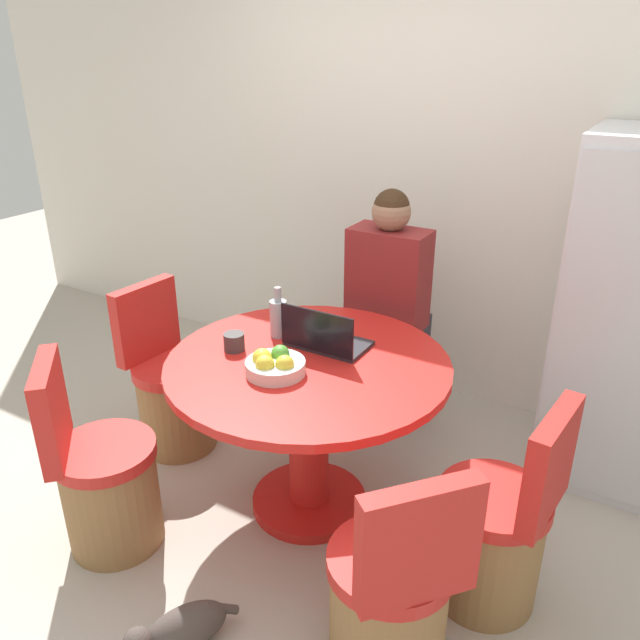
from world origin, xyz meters
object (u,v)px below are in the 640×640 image
object	(u,v)px
chair_left_side	(173,394)
refrigerator	(638,319)
chair_near_right_corner	(391,603)
laptop	(325,339)
chair_near_left_corner	(105,484)
dining_table	(308,403)
cat	(181,629)
chair_right_side	(495,536)
bottle	(278,317)
fruit_bowl	(274,365)
person_seated	(390,303)

from	to	relation	value
chair_left_side	refrigerator	bearing A→B (deg)	-60.75
chair_near_right_corner	laptop	xyz separation A→B (m)	(-0.67, 0.72, 0.51)
laptop	chair_near_left_corner	bearing A→B (deg)	51.26
dining_table	cat	world-z (taller)	dining_table
chair_right_side	chair_near_left_corner	xyz separation A→B (m)	(-1.50, -0.54, 0.00)
bottle	laptop	bearing A→B (deg)	-0.25
cat	chair_near_left_corner	bearing A→B (deg)	-81.74
chair_near_left_corner	fruit_bowl	bearing A→B (deg)	-95.66
dining_table	bottle	world-z (taller)	bottle
chair_left_side	dining_table	bearing A→B (deg)	-90.00
chair_right_side	laptop	distance (m)	1.04
refrigerator	laptop	xyz separation A→B (m)	(-1.16, -0.88, -0.03)
chair_right_side	laptop	xyz separation A→B (m)	(-0.88, 0.23, 0.51)
chair_right_side	chair_near_right_corner	bearing A→B (deg)	-17.32
fruit_bowl	chair_near_left_corner	bearing A→B (deg)	-140.09
dining_table	person_seated	distance (m)	0.85
chair_right_side	person_seated	distance (m)	1.35
chair_right_side	chair_near_right_corner	xyz separation A→B (m)	(-0.21, -0.48, 0.00)
chair_left_side	laptop	world-z (taller)	laptop
chair_near_right_corner	dining_table	bearing A→B (deg)	-90.00
laptop	chair_near_right_corner	bearing A→B (deg)	133.09
chair_near_right_corner	cat	world-z (taller)	chair_near_right_corner
laptop	fruit_bowl	distance (m)	0.31
chair_near_right_corner	cat	xyz separation A→B (m)	(-0.67, -0.30, -0.21)
chair_near_right_corner	chair_left_side	xyz separation A→B (m)	(-1.55, 0.64, 0.00)
laptop	cat	world-z (taller)	laptop
refrigerator	chair_near_right_corner	world-z (taller)	refrigerator
dining_table	chair_left_side	size ratio (longest dim) A/B	1.37
chair_right_side	chair_near_right_corner	size ratio (longest dim) A/B	1.00
chair_near_left_corner	bottle	world-z (taller)	bottle
bottle	refrigerator	bearing A→B (deg)	31.91
chair_near_left_corner	fruit_bowl	size ratio (longest dim) A/B	3.62
chair_near_right_corner	bottle	size ratio (longest dim) A/B	3.74
person_seated	cat	size ratio (longest dim) A/B	3.54
chair_near_right_corner	fruit_bowl	distance (m)	0.98
dining_table	fruit_bowl	world-z (taller)	fruit_bowl
chair_left_side	cat	bearing A→B (deg)	-132.66
chair_left_side	person_seated	bearing A→B (deg)	-44.85
chair_near_left_corner	chair_left_side	world-z (taller)	same
chair_right_side	chair_near_left_corner	bearing A→B (deg)	-64.23
refrigerator	bottle	bearing A→B (deg)	-148.09
chair_near_right_corner	cat	distance (m)	0.77
chair_near_right_corner	chair_left_side	size ratio (longest dim) A/B	1.00
chair_near_left_corner	chair_near_right_corner	size ratio (longest dim) A/B	1.00
chair_left_side	laptop	bearing A→B (deg)	-80.84
chair_right_side	laptop	size ratio (longest dim) A/B	2.52
dining_table	chair_left_side	distance (m)	0.92
refrigerator	fruit_bowl	distance (m)	1.70
chair_near_left_corner	chair_left_side	xyz separation A→B (m)	(-0.26, 0.70, 0.00)
refrigerator	bottle	distance (m)	1.66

